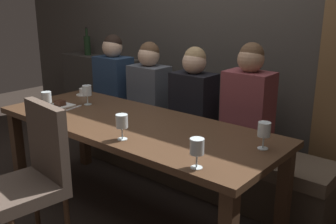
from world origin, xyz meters
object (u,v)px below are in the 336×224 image
diner_far_end (194,95)px  dessert_plate (60,105)px  wine_glass_end_left (87,91)px  diner_redhead (114,77)px  wine_glass_center_front (197,147)px  espresso_cup (83,92)px  wine_glass_end_right (122,122)px  diner_bearded (149,86)px  dining_table (133,133)px  wine_glass_center_back (264,130)px  fork_on_table (74,108)px  banquette_bench (189,158)px  chair_near_side (33,172)px  wine_bottle_dark_red (87,45)px  wine_glass_near_left (46,98)px  diner_near_end (248,100)px

diner_far_end → dessert_plate: (-0.79, -0.78, -0.06)m
wine_glass_end_left → diner_far_end: bearing=42.1°
diner_redhead → wine_glass_end_left: 0.71m
wine_glass_center_front → espresso_cup: 1.84m
wine_glass_end_right → wine_glass_center_front: bearing=-4.3°
diner_bearded → dining_table: bearing=-55.7°
wine_glass_center_back → fork_on_table: bearing=-173.4°
diner_far_end → wine_glass_center_back: 1.08m
banquette_bench → diner_redhead: diner_redhead is taller
banquette_bench → wine_glass_end_right: 1.19m
diner_bearded → dessert_plate: bearing=-108.4°
chair_near_side → diner_bearded: size_ratio=1.27×
wine_bottle_dark_red → wine_glass_end_right: size_ratio=1.99×
diner_far_end → wine_glass_center_front: bearing=-53.2°
espresso_cup → fork_on_table: espresso_cup is taller
diner_redhead → wine_glass_end_right: size_ratio=4.93×
chair_near_side → fork_on_table: size_ratio=5.76×
diner_redhead → espresso_cup: 0.44m
diner_far_end → wine_glass_near_left: (-0.72, -0.94, 0.04)m
chair_near_side → wine_glass_center_front: bearing=21.5°
diner_bearded → wine_glass_center_front: (1.30, -1.05, 0.04)m
diner_bearded → dessert_plate: diner_bearded is taller
diner_far_end → diner_redhead: bearing=179.1°
wine_glass_center_front → fork_on_table: size_ratio=0.96×
wine_glass_center_front → diner_far_end: bearing=126.8°
dessert_plate → diner_far_end: bearing=44.6°
wine_glass_center_back → diner_redhead: bearing=163.3°
dining_table → diner_far_end: diner_far_end is taller
wine_glass_near_left → diner_far_end: bearing=52.6°
diner_far_end → wine_glass_center_back: diner_far_end is taller
diner_far_end → dessert_plate: diner_far_end is taller
diner_near_end → espresso_cup: size_ratio=6.98×
wine_glass_end_right → wine_glass_center_back: same height
diner_bearded → fork_on_table: diner_bearded is taller
diner_redhead → wine_glass_end_right: (1.18, -1.00, 0.02)m
diner_far_end → wine_glass_center_front: 1.29m
chair_near_side → dessert_plate: bearing=133.4°
dining_table → wine_glass_center_back: 0.99m
chair_near_side → wine_glass_center_front: 1.08m
wine_glass_near_left → dining_table: bearing=20.2°
diner_bearded → wine_glass_near_left: (-0.19, -0.96, 0.04)m
fork_on_table → wine_glass_center_front: bearing=-21.1°
wine_glass_near_left → wine_glass_center_back: 1.69m
diner_bearded → wine_glass_center_back: size_ratio=4.70×
dining_table → chair_near_side: 0.74m
banquette_bench → wine_glass_center_back: 1.28m
wine_glass_center_front → fork_on_table: bearing=168.6°
banquette_bench → wine_glass_center_back: (0.96, -0.57, 0.63)m
wine_glass_end_right → wine_glass_center_back: size_ratio=1.00×
banquette_bench → fork_on_table: (-0.62, -0.75, 0.51)m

